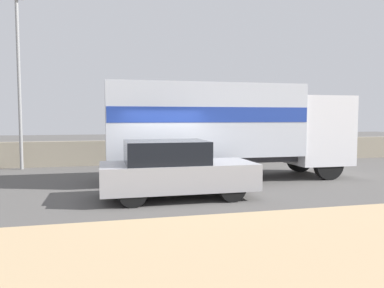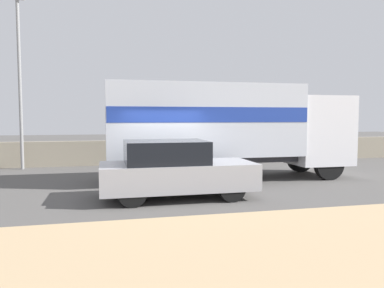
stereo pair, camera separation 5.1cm
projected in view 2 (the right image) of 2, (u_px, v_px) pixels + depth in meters
The scene contains 6 objects.
ground_plane at pixel (171, 197), 10.51m from camera, with size 80.00×80.00×0.00m, color #514F4C.
dirt_shoulder_foreground at pixel (238, 276), 5.26m from camera, with size 60.00×6.43×0.04m.
stone_wall_backdrop at pixel (143, 152), 17.95m from camera, with size 60.00×0.35×1.15m.
street_lamp at pixel (19, 70), 15.89m from camera, with size 0.56×0.28×7.40m.
box_truck at pixel (226, 124), 13.48m from camera, with size 8.83×2.50×3.39m.
car_hatchback at pixel (174, 170), 10.33m from camera, with size 4.23×1.85×1.61m.
Camera 2 is at (-1.80, -10.23, 2.25)m, focal length 35.00 mm.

